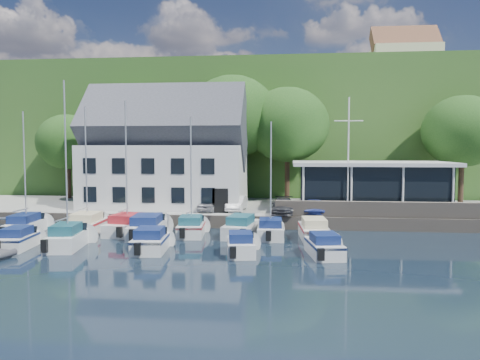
{
  "coord_description": "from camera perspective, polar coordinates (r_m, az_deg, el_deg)",
  "views": [
    {
      "loc": [
        4.03,
        -24.93,
        6.33
      ],
      "look_at": [
        0.48,
        9.0,
        3.95
      ],
      "focal_mm": 35.0,
      "sensor_mm": 36.0,
      "label": 1
    }
  ],
  "objects": [
    {
      "name": "car_dgrey",
      "position": [
        37.79,
        5.24,
        -3.17
      ],
      "size": [
        1.91,
        4.37,
        1.25
      ],
      "primitive_type": "imported",
      "rotation": [
        0.0,
        0.0,
        -0.04
      ],
      "color": "#2D2E32",
      "rests_on": "quay"
    },
    {
      "name": "tree_3",
      "position": [
        46.8,
        5.8,
        4.36
      ],
      "size": [
        8.26,
        8.26,
        11.29
      ],
      "primitive_type": null,
      "color": "#113610",
      "rests_on": "quay"
    },
    {
      "name": "boat_r2_4",
      "position": [
        27.97,
        10.24,
        -7.71
      ],
      "size": [
        2.65,
        5.3,
        1.37
      ],
      "primitive_type": null,
      "rotation": [
        0.0,
        0.0,
        0.16
      ],
      "color": "silver",
      "rests_on": "ground"
    },
    {
      "name": "boat_r1_6",
      "position": [
        32.49,
        3.78,
        0.32
      ],
      "size": [
        2.14,
        5.23,
        8.5
      ],
      "primitive_type": null,
      "rotation": [
        0.0,
        0.0,
        0.03
      ],
      "color": "silver",
      "rests_on": "ground"
    },
    {
      "name": "car_white",
      "position": [
        39.43,
        -0.4,
        -2.87
      ],
      "size": [
        1.57,
        3.83,
        1.23
      ],
      "primitive_type": "imported",
      "rotation": [
        0.0,
        0.0,
        -0.07
      ],
      "color": "silver",
      "rests_on": "quay"
    },
    {
      "name": "quay_face",
      "position": [
        36.62,
        -0.43,
        -5.16
      ],
      "size": [
        60.0,
        0.3,
        1.0
      ],
      "primitive_type": "cube",
      "color": "#6F6459",
      "rests_on": "ground"
    },
    {
      "name": "tree_5",
      "position": [
        49.03,
        25.45,
        3.37
      ],
      "size": [
        7.49,
        7.49,
        10.24
      ],
      "primitive_type": null,
      "color": "#113610",
      "rests_on": "quay"
    },
    {
      "name": "gangway",
      "position": [
        40.16,
        -24.99,
        -5.45
      ],
      "size": [
        1.2,
        6.0,
        1.4
      ],
      "primitive_type": null,
      "color": "silver",
      "rests_on": "ground"
    },
    {
      "name": "boat_r2_3",
      "position": [
        27.88,
        0.11,
        -7.69
      ],
      "size": [
        2.39,
        4.83,
        1.37
      ],
      "primitive_type": null,
      "rotation": [
        0.0,
        0.0,
        0.15
      ],
      "color": "silver",
      "rests_on": "ground"
    },
    {
      "name": "club_pavilion",
      "position": [
        41.65,
        15.58,
        -0.67
      ],
      "size": [
        13.2,
        7.2,
        4.1
      ],
      "primitive_type": null,
      "color": "black",
      "rests_on": "quay"
    },
    {
      "name": "tree_0",
      "position": [
        52.34,
        -20.23,
        2.73
      ],
      "size": [
        6.43,
        6.43,
        8.79
      ],
      "primitive_type": null,
      "color": "#113610",
      "rests_on": "quay"
    },
    {
      "name": "boat_r2_1",
      "position": [
        31.09,
        -20.43,
        0.87
      ],
      "size": [
        2.72,
        6.16,
        9.54
      ],
      "primitive_type": null,
      "rotation": [
        0.0,
        0.0,
        0.15
      ],
      "color": "silver",
      "rests_on": "ground"
    },
    {
      "name": "boat_r1_2",
      "position": [
        34.88,
        -13.68,
        1.05
      ],
      "size": [
        2.88,
        6.33,
        9.21
      ],
      "primitive_type": null,
      "rotation": [
        0.0,
        0.0,
        -0.11
      ],
      "color": "silver",
      "rests_on": "ground"
    },
    {
      "name": "tree_2",
      "position": [
        47.33,
        -0.9,
        5.14
      ],
      "size": [
        9.19,
        9.19,
        12.56
      ],
      "primitive_type": null,
      "color": "#113610",
      "rests_on": "quay"
    },
    {
      "name": "boat_r1_1",
      "position": [
        36.06,
        -18.24,
        1.2
      ],
      "size": [
        2.58,
        6.56,
        9.39
      ],
      "primitive_type": null,
      "rotation": [
        0.0,
        0.0,
        0.05
      ],
      "color": "silver",
      "rests_on": "ground"
    },
    {
      "name": "boat_r1_7",
      "position": [
        32.82,
        9.0,
        -5.85
      ],
      "size": [
        2.41,
        6.35,
        1.5
      ],
      "primitive_type": null,
      "rotation": [
        0.0,
        0.0,
        0.07
      ],
      "color": "silver",
      "rests_on": "ground"
    },
    {
      "name": "boat_r1_0",
      "position": [
        37.59,
        -24.76,
        0.87
      ],
      "size": [
        2.59,
        6.93,
        9.04
      ],
      "primitive_type": null,
      "rotation": [
        0.0,
        0.0,
        0.11
      ],
      "color": "silver",
      "rests_on": "ground"
    },
    {
      "name": "harbor_building",
      "position": [
        42.88,
        -8.95,
        2.64
      ],
      "size": [
        14.4,
        8.2,
        8.7
      ],
      "primitive_type": null,
      "color": "silver",
      "rests_on": "quay"
    },
    {
      "name": "boat_r1_5",
      "position": [
        33.52,
        0.12,
        -5.55
      ],
      "size": [
        2.91,
        6.57,
        1.53
      ],
      "primitive_type": null,
      "rotation": [
        0.0,
        0.0,
        -0.16
      ],
      "color": "silver",
      "rests_on": "ground"
    },
    {
      "name": "seawall",
      "position": [
        37.49,
        18.22,
        -3.45
      ],
      "size": [
        18.0,
        0.5,
        1.2
      ],
      "primitive_type": "cube",
      "color": "#6F6459",
      "rests_on": "quay"
    },
    {
      "name": "hillside",
      "position": [
        87.04,
        3.33,
        5.09
      ],
      "size": [
        160.0,
        75.0,
        16.0
      ],
      "primitive_type": "cube",
      "color": "#2D5821",
      "rests_on": "ground"
    },
    {
      "name": "car_silver",
      "position": [
        39.45,
        -3.76,
        -2.88
      ],
      "size": [
        1.79,
        3.72,
        1.23
      ],
      "primitive_type": "imported",
      "rotation": [
        0.0,
        0.0,
        -0.1
      ],
      "color": "#B5B6BB",
      "rests_on": "quay"
    },
    {
      "name": "farmhouse",
      "position": [
        80.19,
        19.39,
        13.66
      ],
      "size": [
        10.4,
        7.0,
        8.2
      ],
      "primitive_type": null,
      "color": "beige",
      "rests_on": "hillside"
    },
    {
      "name": "field_patch",
      "position": [
        95.52,
        8.44,
        9.86
      ],
      "size": [
        50.0,
        30.0,
        0.3
      ],
      "primitive_type": "cube",
      "color": "#616A35",
      "rests_on": "hillside"
    },
    {
      "name": "car_blue",
      "position": [
        38.22,
        9.01,
        -3.13
      ],
      "size": [
        1.6,
        3.7,
        1.24
      ],
      "primitive_type": "imported",
      "rotation": [
        0.0,
        0.0,
        -0.05
      ],
      "color": "#304194",
      "rests_on": "quay"
    },
    {
      "name": "flagpole",
      "position": [
        37.94,
        13.05,
        2.84
      ],
      "size": [
        2.22,
        0.2,
        9.27
      ],
      "primitive_type": null,
      "color": "silver",
      "rests_on": "quay"
    },
    {
      "name": "boat_r1_3",
      "position": [
        34.13,
        -11.15,
        -5.43
      ],
      "size": [
        2.95,
        7.34,
        1.57
      ],
      "primitive_type": null,
      "rotation": [
        0.0,
        0.0,
        0.09
      ],
      "color": "silver",
      "rests_on": "ground"
    },
    {
      "name": "quay",
      "position": [
        43.01,
        0.54,
        -3.79
      ],
      "size": [
        60.0,
        13.0,
        1.0
      ],
      "primitive_type": "cube",
      "color": "gray",
      "rests_on": "ground"
    },
    {
      "name": "boat_r2_2",
      "position": [
        29.27,
        -10.81,
        -7.1
      ],
      "size": [
        2.52,
        5.35,
        1.47
      ],
      "primitive_type": null,
      "rotation": [
        0.0,
        0.0,
        0.09
      ],
      "color": "silver",
      "rests_on": "ground"
    },
    {
      "name": "tree_1",
      "position": [
        49.78,
        -13.71,
        4.56
      ],
      "size": [
        8.66,
        8.66,
        11.84
      ],
      "primitive_type": null,
      "color": "#113610",
      "rests_on": "quay"
    },
    {
      "name": "boat_r1_4",
      "position": [
        33.47,
        -5.99,
        0.74
      ],
      "size": [
        2.45,
        5.47,
        8.88
      ],
      "primitive_type": null,
      "rotation": [
        0.0,
        0.0,
        0.1
      ],
      "color": "silver",
      "rests_on": "ground"
    },
    {
      "name": "ground",
      "position": [
        26.03,
        -3.17,
        -10.08
      ],
      "size": [
        180.0,
        180.0,
        0.0
      ],
      "primitive_type": "plane",
      "color": "black",
      "rests_on": "ground"
    },
    {
      "name": "boat_r2_0",
      "position": [
        32.68,
        -25.35,
        -6.34
      ],
      "size": [
        2.3,
        5.23,
        1.37
      ],
      "primitive_type": null,
      "rotation": [
        0.0,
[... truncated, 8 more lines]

